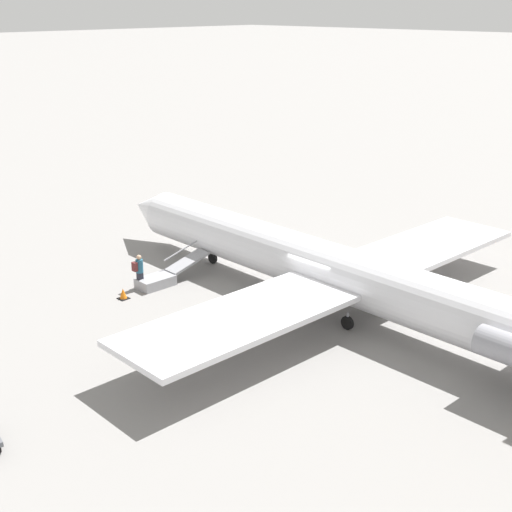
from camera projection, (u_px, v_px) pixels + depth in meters
name	position (u px, v px, depth m)	size (l,w,h in m)	color
ground_plane	(322.00, 306.00, 32.69)	(600.00, 600.00, 0.00)	gray
airplane_main	(339.00, 272.00, 31.44)	(29.80, 22.65, 6.36)	silver
boarding_stairs	(162.00, 277.00, 35.05)	(1.17, 4.05, 1.62)	#99999E
passenger	(139.00, 270.00, 34.29)	(0.36, 0.55, 1.74)	#23232D
traffic_cone_near_stairs	(123.00, 294.00, 33.40)	(0.47, 0.47, 0.52)	black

